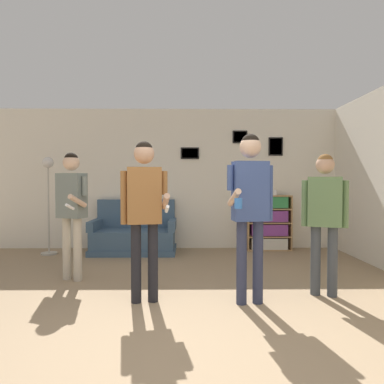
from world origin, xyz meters
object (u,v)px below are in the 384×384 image
object	(u,v)px
couch	(134,235)
drinking_cup	(275,193)
bookshelf	(268,223)
floor_lamp	(48,188)
person_watcher_holding_cup	(250,198)
person_spectator_near_bookshelf	(325,210)
person_player_foreground_center	(144,203)
person_player_foreground_left	(72,202)

from	to	relation	value
couch	drinking_cup	distance (m)	2.75
couch	bookshelf	size ratio (longest dim) A/B	1.46
floor_lamp	person_watcher_holding_cup	world-z (taller)	person_watcher_holding_cup
person_watcher_holding_cup	person_spectator_near_bookshelf	distance (m)	0.94
bookshelf	person_spectator_near_bookshelf	size ratio (longest dim) A/B	0.65
bookshelf	drinking_cup	xyz separation A→B (m)	(0.11, -0.00, 0.57)
floor_lamp	drinking_cup	distance (m)	4.14
person_player_foreground_center	person_spectator_near_bookshelf	xyz separation A→B (m)	(2.01, 0.19, -0.09)
person_spectator_near_bookshelf	bookshelf	bearing A→B (deg)	90.50
floor_lamp	person_spectator_near_bookshelf	bearing A→B (deg)	-29.15
couch	person_player_foreground_left	world-z (taller)	person_player_foreground_left
floor_lamp	person_player_foreground_center	xyz separation A→B (m)	(2.02, -2.44, -0.11)
person_player_foreground_center	drinking_cup	distance (m)	3.50
person_player_foreground_left	drinking_cup	bearing A→B (deg)	31.81
couch	floor_lamp	bearing A→B (deg)	-173.79
floor_lamp	person_player_foreground_left	bearing A→B (deg)	-59.22
floor_lamp	person_player_foreground_left	world-z (taller)	floor_lamp
couch	person_player_foreground_left	bearing A→B (deg)	-106.88
person_watcher_holding_cup	person_spectator_near_bookshelf	size ratio (longest dim) A/B	1.12
person_player_foreground_left	person_watcher_holding_cup	distance (m)	2.36
person_watcher_holding_cup	drinking_cup	bearing A→B (deg)	71.04
person_player_foreground_left	drinking_cup	world-z (taller)	person_player_foreground_left
person_player_foreground_center	person_spectator_near_bookshelf	world-z (taller)	person_player_foreground_center
floor_lamp	person_spectator_near_bookshelf	xyz separation A→B (m)	(4.03, -2.25, -0.20)
couch	bookshelf	world-z (taller)	bookshelf
person_player_foreground_center	drinking_cup	bearing A→B (deg)	52.98
person_spectator_near_bookshelf	person_player_foreground_left	bearing A→B (deg)	168.24
person_watcher_holding_cup	drinking_cup	world-z (taller)	person_watcher_holding_cup
person_player_foreground_center	couch	bearing A→B (deg)	101.34
floor_lamp	drinking_cup	world-z (taller)	floor_lamp
person_player_foreground_center	person_spectator_near_bookshelf	size ratio (longest dim) A/B	1.07
couch	person_player_foreground_center	world-z (taller)	person_player_foreground_center
couch	person_player_foreground_left	size ratio (longest dim) A/B	0.91
couch	floor_lamp	distance (m)	1.74
couch	bookshelf	xyz separation A→B (m)	(2.51, 0.19, 0.21)
couch	person_spectator_near_bookshelf	size ratio (longest dim) A/B	0.94
person_watcher_holding_cup	drinking_cup	size ratio (longest dim) A/B	18.37
bookshelf	person_spectator_near_bookshelf	distance (m)	2.64
bookshelf	floor_lamp	world-z (taller)	floor_lamp
couch	person_spectator_near_bookshelf	bearing A→B (deg)	-43.56
person_watcher_holding_cup	person_spectator_near_bookshelf	xyz separation A→B (m)	(0.89, 0.25, -0.14)
couch	person_player_foreground_center	xyz separation A→B (m)	(0.52, -2.60, 0.76)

